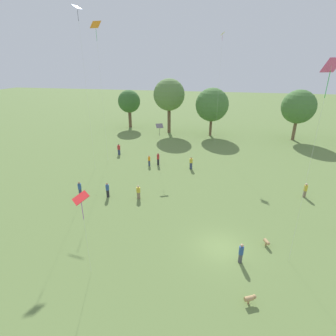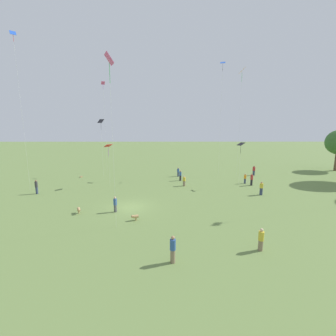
# 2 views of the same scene
# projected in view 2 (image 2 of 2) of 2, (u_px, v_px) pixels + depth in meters

# --- Properties ---
(ground_plane) EXTENTS (240.00, 240.00, 0.00)m
(ground_plane) POSITION_uv_depth(u_px,v_px,m) (131.00, 207.00, 25.25)
(ground_plane) COLOR olive
(person_0) EXTENTS (0.67, 0.67, 1.82)m
(person_0) POSITION_uv_depth(u_px,v_px,m) (254.00, 171.00, 41.93)
(person_0) COLOR #333D5B
(person_0) RESTS_ON ground_plane
(person_1) EXTENTS (0.39, 0.39, 1.70)m
(person_1) POSITION_uv_depth(u_px,v_px,m) (261.00, 240.00, 16.21)
(person_1) COLOR #847056
(person_1) RESTS_ON ground_plane
(person_2) EXTENTS (0.42, 0.42, 1.89)m
(person_2) POSITION_uv_depth(u_px,v_px,m) (173.00, 249.00, 14.72)
(person_2) COLOR #847056
(person_2) RESTS_ON ground_plane
(person_3) EXTENTS (0.46, 0.46, 1.69)m
(person_3) POSITION_uv_depth(u_px,v_px,m) (115.00, 204.00, 23.67)
(person_3) COLOR #4C4C51
(person_3) RESTS_ON ground_plane
(person_4) EXTENTS (0.63, 0.63, 1.79)m
(person_4) POSITION_uv_depth(u_px,v_px,m) (261.00, 188.00, 29.71)
(person_4) COLOR #333D5B
(person_4) RESTS_ON ground_plane
(person_5) EXTENTS (0.47, 0.47, 1.61)m
(person_5) POSITION_uv_depth(u_px,v_px,m) (245.00, 179.00, 35.81)
(person_5) COLOR #333D5B
(person_5) RESTS_ON ground_plane
(person_6) EXTENTS (0.54, 0.54, 1.75)m
(person_6) POSITION_uv_depth(u_px,v_px,m) (180.00, 176.00, 37.75)
(person_6) COLOR #232328
(person_6) RESTS_ON ground_plane
(person_7) EXTENTS (0.51, 0.51, 1.87)m
(person_7) POSITION_uv_depth(u_px,v_px,m) (252.00, 179.00, 34.60)
(person_7) COLOR #232328
(person_7) RESTS_ON ground_plane
(person_8) EXTENTS (0.41, 0.41, 1.65)m
(person_8) POSITION_uv_depth(u_px,v_px,m) (178.00, 172.00, 41.03)
(person_8) COLOR #333D5B
(person_8) RESTS_ON ground_plane
(person_9) EXTENTS (0.39, 0.39, 1.92)m
(person_9) POSITION_uv_depth(u_px,v_px,m) (36.00, 187.00, 30.17)
(person_9) COLOR #333D5B
(person_9) RESTS_ON ground_plane
(person_10) EXTENTS (0.55, 0.55, 1.60)m
(person_10) POSITION_uv_depth(u_px,v_px,m) (184.00, 181.00, 34.29)
(person_10) COLOR #847056
(person_10) RESTS_ON ground_plane
(kite_0) EXTENTS (1.36, 1.35, 6.41)m
(kite_0) POSITION_uv_depth(u_px,v_px,m) (108.00, 147.00, 33.34)
(kite_0) COLOR red
(kite_0) RESTS_ON ground_plane
(kite_1) EXTENTS (1.35, 1.02, 19.20)m
(kite_1) POSITION_uv_depth(u_px,v_px,m) (242.00, 74.00, 39.52)
(kite_1) COLOR orange
(kite_1) RESTS_ON ground_plane
(kite_2) EXTENTS (1.02, 1.09, 20.38)m
(kite_2) POSITION_uv_depth(u_px,v_px,m) (223.00, 70.00, 39.86)
(kite_2) COLOR blue
(kite_2) RESTS_ON ground_plane
(kite_4) EXTENTS (1.08, 1.22, 10.36)m
(kite_4) POSITION_uv_depth(u_px,v_px,m) (101.00, 123.00, 40.97)
(kite_4) COLOR black
(kite_4) RESTS_ON ground_plane
(kite_5) EXTENTS (1.18, 1.13, 6.68)m
(kite_5) POSITION_uv_depth(u_px,v_px,m) (241.00, 145.00, 32.83)
(kite_5) COLOR black
(kite_5) RESTS_ON ground_plane
(kite_6) EXTENTS (1.13, 0.95, 14.57)m
(kite_6) POSITION_uv_depth(u_px,v_px,m) (109.00, 67.00, 17.77)
(kite_6) COLOR #E54C99
(kite_6) RESTS_ON ground_plane
(kite_8) EXTENTS (0.79, 0.82, 20.97)m
(kite_8) POSITION_uv_depth(u_px,v_px,m) (15.00, 50.00, 28.82)
(kite_8) COLOR blue
(kite_8) RESTS_ON ground_plane
(kite_9) EXTENTS (0.71, 0.80, 17.42)m
(kite_9) POSITION_uv_depth(u_px,v_px,m) (103.00, 91.00, 42.78)
(kite_9) COLOR #E54C99
(kite_9) RESTS_ON ground_plane
(dog_0) EXTENTS (0.48, 0.73, 0.58)m
(dog_0) POSITION_uv_depth(u_px,v_px,m) (135.00, 217.00, 21.55)
(dog_0) COLOR tan
(dog_0) RESTS_ON ground_plane
(dog_1) EXTENTS (0.80, 0.57, 0.61)m
(dog_1) POSITION_uv_depth(u_px,v_px,m) (79.00, 210.00, 23.30)
(dog_1) COLOR tan
(dog_1) RESTS_ON ground_plane
(picnic_bag_0) EXTENTS (0.46, 0.43, 0.23)m
(picnic_bag_0) POSITION_uv_depth(u_px,v_px,m) (81.00, 177.00, 40.33)
(picnic_bag_0) COLOR #A58459
(picnic_bag_0) RESTS_ON ground_plane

